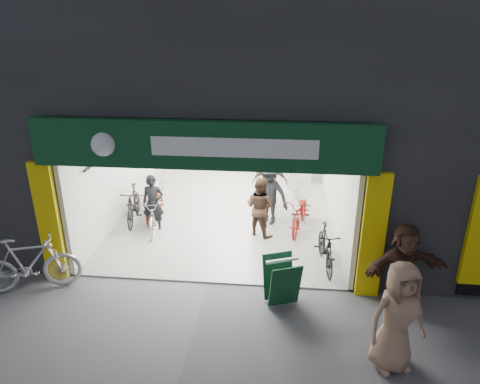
# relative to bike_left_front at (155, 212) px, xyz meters

# --- Properties ---
(ground) EXTENTS (60.00, 60.00, 0.00)m
(ground) POSITION_rel_bike_left_front_xyz_m (1.80, -2.42, -0.48)
(ground) COLOR #56565B
(ground) RESTS_ON ground
(building) EXTENTS (17.00, 10.27, 8.00)m
(building) POSITION_rel_bike_left_front_xyz_m (2.71, 2.57, 3.84)
(building) COLOR #232326
(building) RESTS_ON ground
(bike_left_front) EXTENTS (0.93, 1.89, 0.95)m
(bike_left_front) POSITION_rel_bike_left_front_xyz_m (0.00, 0.00, 0.00)
(bike_left_front) COLOR #A7A7AC
(bike_left_front) RESTS_ON ground
(bike_left_midfront) EXTENTS (0.72, 1.74, 1.02)m
(bike_left_midfront) POSITION_rel_bike_left_front_xyz_m (-0.70, 0.34, 0.03)
(bike_left_midfront) COLOR black
(bike_left_midfront) RESTS_ON ground
(bike_left_midback) EXTENTS (0.63, 1.67, 0.87)m
(bike_left_midback) POSITION_rel_bike_left_front_xyz_m (-0.21, 0.68, -0.04)
(bike_left_midback) COLOR maroon
(bike_left_midback) RESTS_ON ground
(bike_left_back) EXTENTS (0.82, 1.81, 1.05)m
(bike_left_back) POSITION_rel_bike_left_front_xyz_m (-0.53, 1.67, 0.05)
(bike_left_back) COLOR silver
(bike_left_back) RESTS_ON ground
(bike_right_front) EXTENTS (0.60, 1.65, 0.97)m
(bike_right_front) POSITION_rel_bike_left_front_xyz_m (4.30, -1.50, 0.01)
(bike_right_front) COLOR black
(bike_right_front) RESTS_ON ground
(bike_right_mid) EXTENTS (0.99, 1.89, 0.95)m
(bike_right_mid) POSITION_rel_bike_left_front_xyz_m (3.81, 0.33, -0.00)
(bike_right_mid) COLOR maroon
(bike_right_mid) RESTS_ON ground
(bike_right_back) EXTENTS (0.76, 1.65, 0.96)m
(bike_right_back) POSITION_rel_bike_left_front_xyz_m (3.60, 2.90, 0.00)
(bike_right_back) COLOR #B0B0B4
(bike_right_back) RESTS_ON ground
(parked_bike) EXTENTS (2.07, 1.18, 1.20)m
(parked_bike) POSITION_rel_bike_left_front_xyz_m (-1.73, -2.98, 0.12)
(parked_bike) COLOR #B5B4B9
(parked_bike) RESTS_ON ground
(customer_a) EXTENTS (0.60, 0.44, 1.52)m
(customer_a) POSITION_rel_bike_left_front_xyz_m (0.00, -0.10, 0.29)
(customer_a) COLOR black
(customer_a) RESTS_ON ground
(customer_b) EXTENTS (0.96, 0.89, 1.58)m
(customer_b) POSITION_rel_bike_left_front_xyz_m (2.76, -0.11, 0.31)
(customer_b) COLOR #3E281C
(customer_b) RESTS_ON ground
(customer_c) EXTENTS (1.32, 1.11, 1.78)m
(customer_c) POSITION_rel_bike_left_front_xyz_m (2.96, 0.56, 0.41)
(customer_c) COLOR black
(customer_c) RESTS_ON ground
(customer_d) EXTENTS (1.04, 0.48, 1.74)m
(customer_d) POSITION_rel_bike_left_front_xyz_m (2.95, 1.47, 0.39)
(customer_d) COLOR #81674B
(customer_d) RESTS_ON ground
(pedestrian_near) EXTENTS (1.05, 0.84, 1.87)m
(pedestrian_near) POSITION_rel_bike_left_front_xyz_m (5.10, -4.41, 0.46)
(pedestrian_near) COLOR #987259
(pedestrian_near) RESTS_ON ground
(pedestrian_far) EXTENTS (1.72, 0.99, 1.77)m
(pedestrian_far) POSITION_rel_bike_left_front_xyz_m (5.56, -2.86, 0.41)
(pedestrian_far) COLOR #382119
(pedestrian_far) RESTS_ON ground
(sandwich_board) EXTENTS (0.79, 0.80, 0.94)m
(sandwich_board) POSITION_rel_bike_left_front_xyz_m (3.34, -2.92, 0.04)
(sandwich_board) COLOR #0E3920
(sandwich_board) RESTS_ON ground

